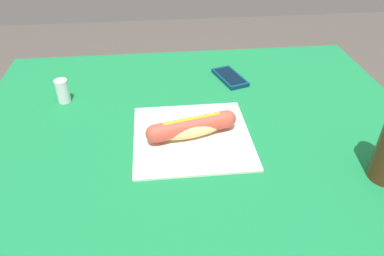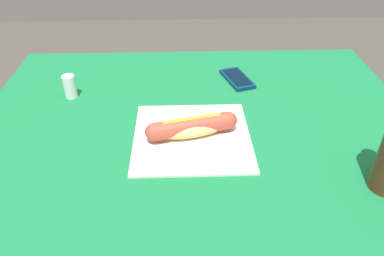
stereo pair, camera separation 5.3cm
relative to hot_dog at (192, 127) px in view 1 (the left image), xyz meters
The scene contains 5 objects.
dining_table 0.16m from the hot_dog, 64.30° to the left, with size 1.19×0.97×0.75m.
paper_wrapper 0.03m from the hot_dog, ahead, with size 0.29×0.29×0.01m, color silver.
hot_dog is the anchor object (origin of this frame).
cell_phone 0.34m from the hot_dog, 62.65° to the left, with size 0.10×0.15×0.01m.
salt_shaker 0.41m from the hot_dog, 148.52° to the left, with size 0.04×0.04×0.07m, color silver.
Camera 1 is at (-0.10, -0.77, 1.31)m, focal length 34.32 mm.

